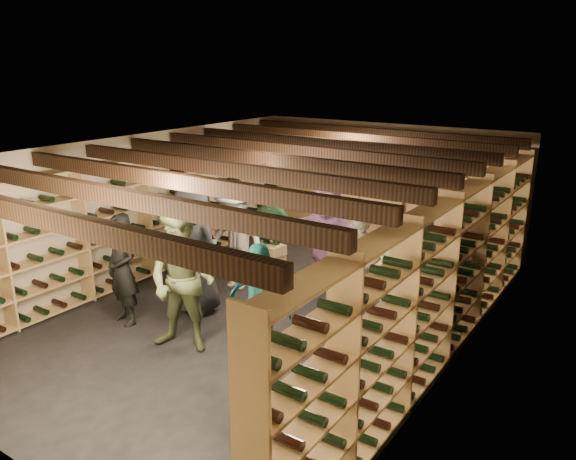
# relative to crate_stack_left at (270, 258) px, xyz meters

# --- Properties ---
(ground) EXTENTS (8.00, 8.00, 0.00)m
(ground) POSITION_rel_crate_stack_left_xyz_m (0.92, -1.30, -0.26)
(ground) COLOR black
(ground) RESTS_ON ground
(walls) EXTENTS (5.52, 8.02, 2.40)m
(walls) POSITION_rel_crate_stack_left_xyz_m (0.92, -1.30, 0.95)
(walls) COLOR #BDAF93
(walls) RESTS_ON ground
(ceiling) EXTENTS (5.50, 8.00, 0.01)m
(ceiling) POSITION_rel_crate_stack_left_xyz_m (0.92, -1.30, 2.15)
(ceiling) COLOR beige
(ceiling) RESTS_ON walls
(ceiling_joists) EXTENTS (5.40, 7.12, 0.18)m
(ceiling_joists) POSITION_rel_crate_stack_left_xyz_m (0.92, -1.30, 2.01)
(ceiling_joists) COLOR black
(ceiling_joists) RESTS_ON ground
(wine_rack_left) EXTENTS (0.32, 7.50, 2.15)m
(wine_rack_left) POSITION_rel_crate_stack_left_xyz_m (-1.65, -1.30, 0.82)
(wine_rack_left) COLOR #A17A4E
(wine_rack_left) RESTS_ON ground
(wine_rack_right) EXTENTS (0.32, 7.50, 2.15)m
(wine_rack_right) POSITION_rel_crate_stack_left_xyz_m (3.49, -1.30, 0.82)
(wine_rack_right) COLOR #A17A4E
(wine_rack_right) RESTS_ON ground
(wine_rack_back) EXTENTS (4.70, 0.30, 2.15)m
(wine_rack_back) POSITION_rel_crate_stack_left_xyz_m (0.92, 2.53, 0.82)
(wine_rack_back) COLOR #A17A4E
(wine_rack_back) RESTS_ON ground
(crate_stack_left) EXTENTS (0.56, 0.43, 0.51)m
(crate_stack_left) POSITION_rel_crate_stack_left_xyz_m (0.00, 0.00, 0.00)
(crate_stack_left) COLOR tan
(crate_stack_left) RESTS_ON ground
(crate_stack_right) EXTENTS (0.59, 0.49, 0.51)m
(crate_stack_right) POSITION_rel_crate_stack_left_xyz_m (0.94, 0.61, 0.00)
(crate_stack_right) COLOR tan
(crate_stack_right) RESTS_ON ground
(crate_loose) EXTENTS (0.56, 0.43, 0.17)m
(crate_loose) POSITION_rel_crate_stack_left_xyz_m (1.53, 1.08, -0.17)
(crate_loose) COLOR tan
(crate_loose) RESTS_ON ground
(person_0) EXTENTS (0.95, 0.63, 1.91)m
(person_0) POSITION_rel_crate_stack_left_xyz_m (0.05, -1.94, 0.70)
(person_0) COLOR black
(person_0) RESTS_ON ground
(person_1) EXTENTS (0.64, 0.48, 1.59)m
(person_1) POSITION_rel_crate_stack_left_xyz_m (-0.52, -2.77, 0.54)
(person_1) COLOR black
(person_1) RESTS_ON ground
(person_2) EXTENTS (1.06, 0.93, 1.85)m
(person_2) POSITION_rel_crate_stack_left_xyz_m (0.72, -2.85, 0.67)
(person_2) COLOR #4C5633
(person_2) RESTS_ON ground
(person_3) EXTENTS (1.16, 0.87, 1.59)m
(person_3) POSITION_rel_crate_stack_left_xyz_m (2.91, -1.41, 0.54)
(person_3) COLOR beige
(person_3) RESTS_ON ground
(person_4) EXTENTS (0.93, 0.41, 1.56)m
(person_4) POSITION_rel_crate_stack_left_xyz_m (1.74, -2.62, 0.53)
(person_4) COLOR #1B7573
(person_4) RESTS_ON ground
(person_5) EXTENTS (1.68, 1.01, 1.72)m
(person_5) POSITION_rel_crate_stack_left_xyz_m (-0.84, -0.92, 0.61)
(person_5) COLOR brown
(person_5) RESTS_ON ground
(person_6) EXTENTS (0.86, 0.65, 1.59)m
(person_6) POSITION_rel_crate_stack_left_xyz_m (-0.49, -1.48, 0.54)
(person_6) COLOR #1D2143
(person_6) RESTS_ON ground
(person_7) EXTENTS (0.75, 0.60, 1.78)m
(person_7) POSITION_rel_crate_stack_left_xyz_m (2.36, -1.22, 0.63)
(person_7) COLOR gray
(person_7) RESTS_ON ground
(person_8) EXTENTS (0.98, 0.80, 1.88)m
(person_8) POSITION_rel_crate_stack_left_xyz_m (3.09, -0.20, 0.69)
(person_8) COLOR #4A1E1E
(person_8) RESTS_ON ground
(person_9) EXTENTS (1.13, 0.67, 1.73)m
(person_9) POSITION_rel_crate_stack_left_xyz_m (-0.03, -0.88, 0.61)
(person_9) COLOR #AFAA9F
(person_9) RESTS_ON ground
(person_10) EXTENTS (0.96, 0.64, 1.51)m
(person_10) POSITION_rel_crate_stack_left_xyz_m (0.01, -0.00, 0.50)
(person_10) COLOR #27512D
(person_10) RESTS_ON ground
(person_11) EXTENTS (1.63, 0.61, 1.73)m
(person_11) POSITION_rel_crate_stack_left_xyz_m (1.12, -0.00, 0.61)
(person_11) COLOR #8D5991
(person_11) RESTS_ON ground
(person_12) EXTENTS (0.95, 0.72, 1.75)m
(person_12) POSITION_rel_crate_stack_left_xyz_m (3.10, -0.90, 0.62)
(person_12) COLOR #2F2E32
(person_12) RESTS_ON ground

